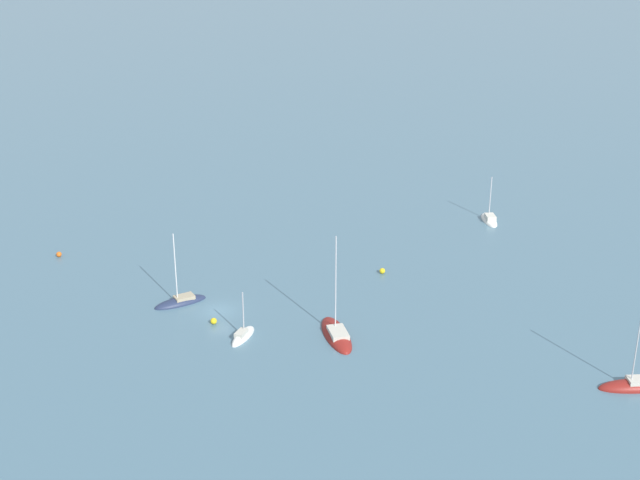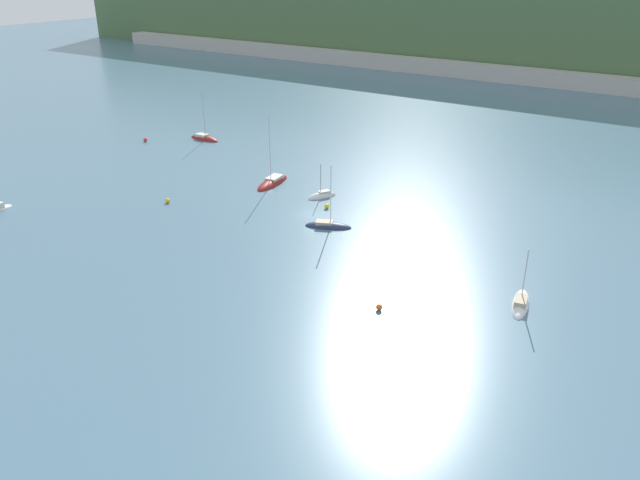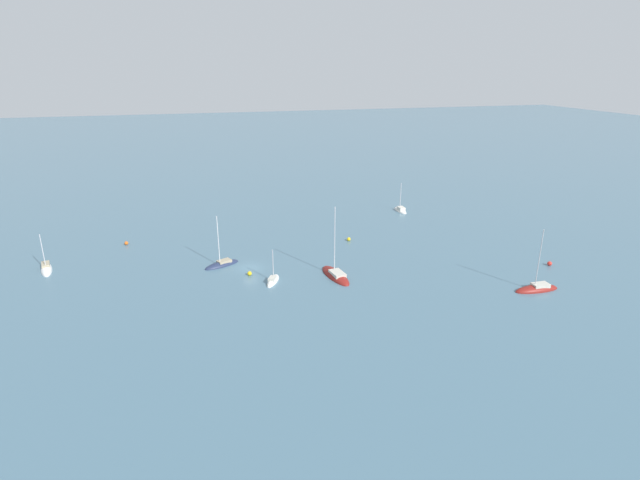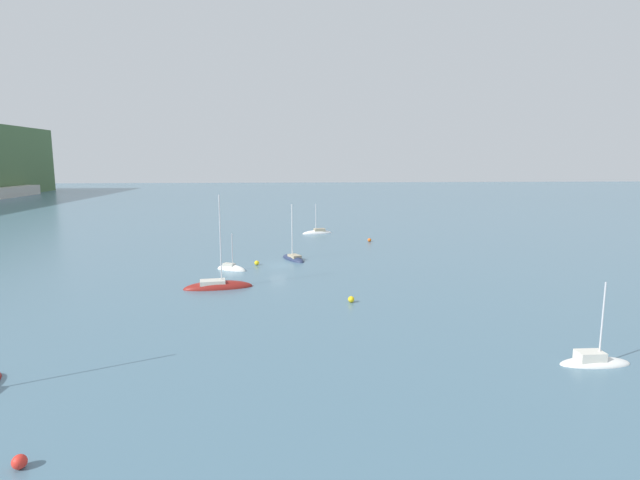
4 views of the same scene
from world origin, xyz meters
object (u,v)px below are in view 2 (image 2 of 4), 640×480
(mooring_buoy_0, at_px, (327,206))
(sailboat_2, at_px, (322,197))
(sailboat_4, at_px, (273,183))
(mooring_buoy_3, at_px, (379,307))
(sailboat_0, at_px, (204,139))
(sailboat_1, at_px, (328,226))
(mooring_buoy_1, at_px, (168,201))
(sailboat_5, at_px, (520,304))
(mooring_buoy_2, at_px, (145,140))

(mooring_buoy_0, bearing_deg, sailboat_2, 132.44)
(sailboat_4, relative_size, mooring_buoy_3, 17.75)
(sailboat_2, distance_m, mooring_buoy_3, 35.56)
(sailboat_0, bearing_deg, sailboat_1, -25.30)
(sailboat_4, height_order, mooring_buoy_1, sailboat_4)
(sailboat_1, height_order, sailboat_5, sailboat_1)
(sailboat_0, relative_size, sailboat_2, 1.72)
(sailboat_2, distance_m, mooring_buoy_2, 49.28)
(sailboat_2, bearing_deg, mooring_buoy_2, -69.41)
(sailboat_1, distance_m, mooring_buoy_2, 58.56)
(sailboat_1, bearing_deg, sailboat_5, -36.60)
(sailboat_4, height_order, mooring_buoy_2, sailboat_4)
(sailboat_4, bearing_deg, mooring_buoy_3, 45.07)
(sailboat_2, bearing_deg, sailboat_1, 66.19)
(sailboat_5, distance_m, mooring_buoy_2, 88.91)
(sailboat_2, distance_m, sailboat_4, 10.65)
(sailboat_2, height_order, mooring_buoy_3, sailboat_2)
(sailboat_0, relative_size, mooring_buoy_2, 14.00)
(sailboat_2, bearing_deg, sailboat_0, -81.94)
(sailboat_0, height_order, mooring_buoy_0, sailboat_0)
(sailboat_2, relative_size, mooring_buoy_0, 8.59)
(sailboat_0, xyz_separation_m, mooring_buoy_1, (21.32, -30.25, 0.28))
(sailboat_4, relative_size, mooring_buoy_0, 17.36)
(mooring_buoy_0, bearing_deg, mooring_buoy_1, -151.12)
(sailboat_1, distance_m, sailboat_5, 30.39)
(sailboat_0, relative_size, sailboat_5, 1.49)
(sailboat_4, bearing_deg, mooring_buoy_1, -34.39)
(sailboat_0, bearing_deg, mooring_buoy_0, -21.20)
(sailboat_1, relative_size, mooring_buoy_3, 13.60)
(mooring_buoy_1, distance_m, mooring_buoy_3, 44.47)
(sailboat_4, relative_size, mooring_buoy_1, 17.40)
(mooring_buoy_1, xyz_separation_m, mooring_buoy_2, (-30.30, 22.14, 0.02))
(sailboat_0, bearing_deg, mooring_buoy_2, -136.32)
(sailboat_4, distance_m, mooring_buoy_2, 38.66)
(mooring_buoy_1, bearing_deg, sailboat_0, 125.17)
(sailboat_1, bearing_deg, sailboat_4, 125.70)
(sailboat_0, distance_m, mooring_buoy_3, 76.05)
(mooring_buoy_1, bearing_deg, mooring_buoy_2, 143.84)
(mooring_buoy_0, bearing_deg, sailboat_4, 162.86)
(sailboat_1, distance_m, mooring_buoy_0, 7.18)
(mooring_buoy_0, bearing_deg, sailboat_5, -19.46)
(sailboat_4, xyz_separation_m, mooring_buoy_1, (-7.94, -16.41, 0.29))
(mooring_buoy_3, bearing_deg, sailboat_0, 148.32)
(sailboat_0, height_order, mooring_buoy_2, sailboat_0)
(sailboat_1, relative_size, sailboat_5, 1.34)
(sailboat_0, xyz_separation_m, sailboat_5, (77.15, -30.14, 0.01))
(mooring_buoy_3, bearing_deg, sailboat_2, 134.29)
(sailboat_4, distance_m, sailboat_5, 50.60)
(sailboat_0, xyz_separation_m, sailboat_2, (39.89, -14.49, -0.02))
(mooring_buoy_0, height_order, mooring_buoy_1, mooring_buoy_0)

